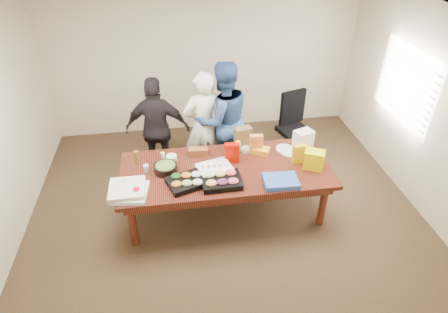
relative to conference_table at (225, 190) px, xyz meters
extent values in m
cube|color=#47301E|center=(0.00, 0.00, -0.39)|extent=(5.50, 5.00, 0.02)
cube|color=white|center=(0.00, 0.00, 2.33)|extent=(5.50, 5.00, 0.02)
cube|color=beige|center=(0.00, 2.50, 0.98)|extent=(5.50, 0.04, 2.70)
cube|color=beige|center=(0.00, -2.50, 0.98)|extent=(5.50, 0.04, 2.70)
cube|color=beige|center=(2.75, 0.00, 0.98)|extent=(0.04, 5.00, 2.70)
cube|color=white|center=(2.72, 0.60, 1.12)|extent=(0.03, 1.40, 1.10)
cube|color=beige|center=(2.68, 0.60, 1.12)|extent=(0.04, 1.36, 1.00)
cube|color=#4C1C0F|center=(0.00, 0.00, 0.00)|extent=(2.80, 1.20, 0.75)
cube|color=black|center=(1.36, 1.23, 0.17)|extent=(0.69, 0.69, 1.08)
imported|color=white|center=(-0.18, 0.97, 0.49)|extent=(0.70, 0.53, 1.74)
imported|color=#2C4C82|center=(0.12, 1.01, 0.55)|extent=(1.06, 0.92, 1.86)
imported|color=black|center=(-0.88, 1.06, 0.45)|extent=(1.01, 0.53, 1.65)
cube|color=black|center=(-0.53, -0.26, 0.41)|extent=(0.56, 0.50, 0.07)
cube|color=black|center=(-0.10, -0.30, 0.41)|extent=(0.50, 0.40, 0.08)
cube|color=white|center=(-0.15, -0.04, 0.41)|extent=(0.50, 0.43, 0.08)
cylinder|color=black|center=(-0.79, 0.06, 0.42)|extent=(0.34, 0.34, 0.10)
cube|color=#2F5BB7|center=(0.64, -0.41, 0.41)|extent=(0.45, 0.35, 0.06)
cube|color=#B51000|center=(0.11, 0.14, 0.52)|extent=(0.21, 0.10, 0.29)
cube|color=#E4B20A|center=(1.01, 0.00, 0.51)|extent=(0.18, 0.09, 0.27)
cube|color=orange|center=(0.48, 0.31, 0.52)|extent=(0.19, 0.09, 0.28)
cylinder|color=white|center=(0.24, 0.40, 0.44)|extent=(0.10, 0.10, 0.13)
cylinder|color=yellow|center=(0.23, 0.37, 0.47)|extent=(0.06, 0.06, 0.18)
cylinder|color=brown|center=(-1.16, 0.31, 0.47)|extent=(0.06, 0.06, 0.19)
cylinder|color=beige|center=(-0.81, 0.26, 0.46)|extent=(0.07, 0.07, 0.16)
cube|color=gold|center=(0.54, 0.30, 0.42)|extent=(0.30, 0.26, 0.09)
cube|color=brown|center=(-0.33, 0.37, 0.43)|extent=(0.28, 0.14, 0.11)
cube|color=brown|center=(0.33, 0.51, 0.53)|extent=(0.25, 0.17, 0.30)
cylinder|color=red|center=(-1.14, -0.39, 0.43)|extent=(0.09, 0.09, 0.11)
cylinder|color=silver|center=(-1.30, -0.19, 0.43)|extent=(0.10, 0.10, 0.11)
cylinder|color=silver|center=(-1.04, 0.09, 0.42)|extent=(0.08, 0.08, 0.10)
cube|color=white|center=(-1.23, -0.35, 0.40)|extent=(0.48, 0.48, 0.05)
cube|color=white|center=(-1.26, -0.33, 0.45)|extent=(0.43, 0.43, 0.05)
cylinder|color=silver|center=(0.97, 0.26, 0.38)|extent=(0.30, 0.30, 0.02)
cylinder|color=white|center=(0.92, 0.34, 0.38)|extent=(0.26, 0.26, 0.02)
cylinder|color=beige|center=(0.36, 0.37, 0.40)|extent=(0.15, 0.15, 0.06)
cylinder|color=#F2EFC0|center=(-0.70, 0.32, 0.40)|extent=(0.19, 0.19, 0.06)
cube|color=white|center=(1.18, 0.34, 0.51)|extent=(0.30, 0.26, 0.27)
cube|color=#F4E200|center=(1.16, -0.15, 0.50)|extent=(0.31, 0.28, 0.26)
camera|label=1|loc=(-0.64, -4.05, 3.37)|focal=30.54mm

